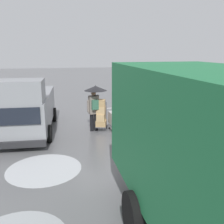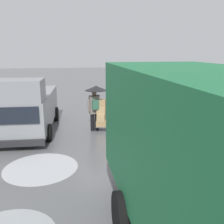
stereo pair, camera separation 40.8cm
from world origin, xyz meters
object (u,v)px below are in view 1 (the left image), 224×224
(hand_dolly_boxes, at_px, (101,115))
(pedestrian_black_side, at_px, (95,98))
(cargo_van_parked_right, at_px, (28,108))
(pedestrian_far_side, at_px, (140,97))
(shopping_cart_vendor, at_px, (115,119))
(pedestrian_white_side, at_px, (128,101))
(pedestrian_pink_side, at_px, (126,94))

(hand_dolly_boxes, distance_m, pedestrian_black_side, 0.85)
(cargo_van_parked_right, xyz_separation_m, pedestrian_far_side, (-5.03, 0.58, 0.41))
(hand_dolly_boxes, bearing_deg, shopping_cart_vendor, 165.87)
(pedestrian_white_side, distance_m, pedestrian_far_side, 1.16)
(pedestrian_pink_side, height_order, pedestrian_far_side, same)
(cargo_van_parked_right, distance_m, shopping_cart_vendor, 4.00)
(hand_dolly_boxes, distance_m, pedestrian_far_side, 1.96)
(shopping_cart_vendor, xyz_separation_m, pedestrian_far_side, (-1.11, 0.12, 1.02))
(hand_dolly_boxes, height_order, pedestrian_pink_side, pedestrian_pink_side)
(cargo_van_parked_right, bearing_deg, hand_dolly_boxes, 174.80)
(shopping_cart_vendor, distance_m, pedestrian_white_side, 1.42)
(cargo_van_parked_right, relative_size, pedestrian_white_side, 2.52)
(pedestrian_black_side, height_order, pedestrian_far_side, same)
(cargo_van_parked_right, distance_m, pedestrian_far_side, 5.08)
(pedestrian_white_side, bearing_deg, cargo_van_parked_right, -18.54)
(pedestrian_black_side, bearing_deg, cargo_van_parked_right, -4.92)
(pedestrian_far_side, bearing_deg, pedestrian_pink_side, -64.13)
(shopping_cart_vendor, distance_m, pedestrian_black_side, 1.38)
(cargo_van_parked_right, distance_m, pedestrian_black_side, 3.03)
(cargo_van_parked_right, xyz_separation_m, pedestrian_white_side, (-4.24, 1.42, 0.39))
(pedestrian_pink_side, relative_size, pedestrian_white_side, 1.00)
(pedestrian_pink_side, distance_m, pedestrian_black_side, 1.70)
(shopping_cart_vendor, bearing_deg, pedestrian_far_side, 173.91)
(shopping_cart_vendor, relative_size, pedestrian_black_side, 0.49)
(cargo_van_parked_right, relative_size, pedestrian_far_side, 2.52)
(pedestrian_pink_side, height_order, pedestrian_white_side, same)
(cargo_van_parked_right, distance_m, pedestrian_white_side, 4.49)
(shopping_cart_vendor, xyz_separation_m, pedestrian_white_side, (-0.32, 0.96, 1.00))
(pedestrian_pink_side, height_order, pedestrian_black_side, same)
(cargo_van_parked_right, bearing_deg, pedestrian_white_side, 161.46)
(shopping_cart_vendor, relative_size, hand_dolly_boxes, 0.71)
(hand_dolly_boxes, bearing_deg, cargo_van_parked_right, -5.20)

